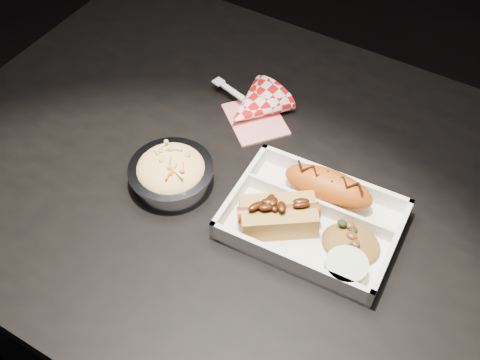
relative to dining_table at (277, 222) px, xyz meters
name	(u,v)px	position (x,y,z in m)	size (l,w,h in m)	color
dining_table	(277,222)	(0.00, 0.00, 0.00)	(1.20, 0.80, 0.75)	black
food_tray	(312,222)	(0.08, -0.04, 0.10)	(0.26, 0.19, 0.04)	silver
fried_pastry	(328,187)	(0.07, 0.02, 0.12)	(0.14, 0.06, 0.05)	#BE5313
hotdog	(278,215)	(0.03, -0.07, 0.12)	(0.12, 0.11, 0.06)	#B9893F
fried_rice_mound	(352,239)	(0.14, -0.05, 0.11)	(0.09, 0.07, 0.03)	olive
cupcake_liner	(346,269)	(0.16, -0.10, 0.11)	(0.06, 0.06, 0.03)	beige
foil_coleslaw_cup	(171,172)	(-0.15, -0.08, 0.12)	(0.13, 0.13, 0.06)	silver
napkin_fork	(254,108)	(-0.12, 0.13, 0.11)	(0.18, 0.15, 0.10)	red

